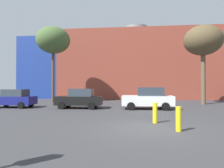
{
  "coord_description": "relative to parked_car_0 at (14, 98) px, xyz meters",
  "views": [
    {
      "loc": [
        -0.58,
        -9.21,
        1.9
      ],
      "look_at": [
        -2.61,
        10.69,
        2.16
      ],
      "focal_mm": 31.55,
      "sensor_mm": 36.0,
      "label": 1
    }
  ],
  "objects": [
    {
      "name": "parked_car_0",
      "position": [
        0.0,
        0.0,
        0.0
      ],
      "size": [
        3.82,
        1.88,
        1.65
      ],
      "rotation": [
        0.0,
        0.0,
        3.14
      ],
      "color": "navy",
      "rests_on": "ground_plane"
    },
    {
      "name": "bare_tree_0",
      "position": [
        18.33,
        5.32,
        6.0
      ],
      "size": [
        4.06,
        4.06,
        8.55
      ],
      "color": "brown",
      "rests_on": "ground_plane"
    },
    {
      "name": "bollard_yellow_0",
      "position": [
        11.85,
        -6.35,
        -0.3
      ],
      "size": [
        0.24,
        0.24,
        1.05
      ],
      "primitive_type": "cylinder",
      "color": "yellow",
      "rests_on": "ground_plane"
    },
    {
      "name": "parked_car_1",
      "position": [
        6.1,
        -0.0,
        0.03
      ],
      "size": [
        3.95,
        1.94,
        1.71
      ],
      "rotation": [
        0.0,
        0.0,
        3.14
      ],
      "color": "black",
      "rests_on": "ground_plane"
    },
    {
      "name": "building_backdrop",
      "position": [
        11.45,
        18.82,
        4.42
      ],
      "size": [
        38.16,
        13.87,
        12.65
      ],
      "color": "brown",
      "rests_on": "ground_plane"
    },
    {
      "name": "bollard_yellow_1",
      "position": [
        12.63,
        -8.22,
        -0.3
      ],
      "size": [
        0.24,
        0.24,
        1.04
      ],
      "primitive_type": "cylinder",
      "color": "yellow",
      "rests_on": "ground_plane"
    },
    {
      "name": "ground_plane",
      "position": [
        11.24,
        -7.61,
        -0.82
      ],
      "size": [
        200.0,
        200.0,
        0.0
      ],
      "primitive_type": "plane",
      "color": "#38383A"
    },
    {
      "name": "bare_tree_1",
      "position": [
        0.95,
        6.57,
        6.78
      ],
      "size": [
        4.12,
        4.12,
        9.32
      ],
      "color": "brown",
      "rests_on": "ground_plane"
    },
    {
      "name": "parked_car_2",
      "position": [
        12.0,
        0.0,
        0.09
      ],
      "size": [
        4.24,
        2.08,
        1.84
      ],
      "rotation": [
        0.0,
        0.0,
        3.14
      ],
      "color": "white",
      "rests_on": "ground_plane"
    }
  ]
}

